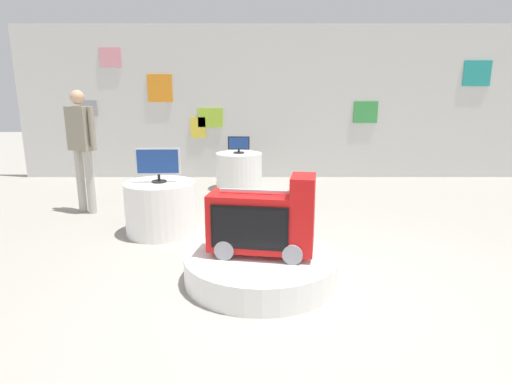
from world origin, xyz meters
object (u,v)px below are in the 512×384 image
tv_on_left_rear (157,163)px  novelty_firetruck_tv (262,223)px  main_display_pedestal (260,267)px  display_pedestal_left_rear (159,208)px  shopper_browsing_near_truck (80,142)px  display_pedestal_center_rear (238,171)px  tv_on_center_rear (237,145)px

tv_on_left_rear → novelty_firetruck_tv: bearing=-47.3°
main_display_pedestal → display_pedestal_left_rear: size_ratio=1.67×
main_display_pedestal → shopper_browsing_near_truck: size_ratio=0.82×
tv_on_left_rear → display_pedestal_center_rear: size_ratio=0.66×
novelty_firetruck_tv → display_pedestal_center_rear: bearing=95.6°
display_pedestal_left_rear → display_pedestal_center_rear: same height
main_display_pedestal → display_pedestal_left_rear: (-1.27, 1.39, 0.20)m
main_display_pedestal → display_pedestal_left_rear: bearing=132.4°
display_pedestal_center_rear → tv_on_left_rear: bearing=-110.0°
main_display_pedestal → tv_on_center_rear: tv_on_center_rear is taller
tv_on_center_rear → shopper_browsing_near_truck: 2.72m
novelty_firetruck_tv → shopper_browsing_near_truck: shopper_browsing_near_truck is taller
main_display_pedestal → tv_on_left_rear: (-1.27, 1.39, 0.78)m
tv_on_left_rear → shopper_browsing_near_truck: 1.63m
display_pedestal_center_rear → display_pedestal_left_rear: bearing=-110.0°
tv_on_center_rear → shopper_browsing_near_truck: size_ratio=0.22×
main_display_pedestal → tv_on_center_rear: 3.96m
display_pedestal_left_rear → novelty_firetruck_tv: bearing=-47.4°
novelty_firetruck_tv → display_pedestal_center_rear: (-0.38, 3.89, -0.25)m
novelty_firetruck_tv → display_pedestal_left_rear: bearing=132.6°
display_pedestal_left_rear → tv_on_center_rear: 2.69m
tv_on_left_rear → tv_on_center_rear: tv_on_left_rear is taller
main_display_pedestal → novelty_firetruck_tv: novelty_firetruck_tv is taller
shopper_browsing_near_truck → display_pedestal_center_rear: bearing=34.8°
shopper_browsing_near_truck → tv_on_left_rear: bearing=-35.7°
display_pedestal_left_rear → display_pedestal_center_rear: 2.65m
novelty_firetruck_tv → tv_on_left_rear: bearing=132.7°
tv_on_left_rear → tv_on_center_rear: size_ratio=1.41×
tv_on_center_rear → shopper_browsing_near_truck: bearing=-145.2°
display_pedestal_center_rear → tv_on_center_rear: (0.00, -0.00, 0.49)m
display_pedestal_left_rear → tv_on_left_rear: tv_on_left_rear is taller
main_display_pedestal → novelty_firetruck_tv: bearing=-28.2°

